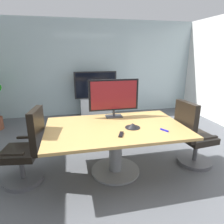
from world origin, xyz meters
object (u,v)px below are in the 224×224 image
at_px(conference_table, 116,137).
at_px(conference_phone, 133,126).
at_px(wall_display_unit, 96,101).
at_px(office_chair_left, 27,153).
at_px(remote_control, 121,134).
at_px(office_chair_right, 192,139).
at_px(tv_monitor, 114,96).

xyz_separation_m(conference_table, conference_phone, (0.23, -0.10, 0.21)).
bearing_deg(wall_display_unit, conference_phone, -87.58).
xyz_separation_m(office_chair_left, remote_control, (1.28, -0.35, 0.31)).
xyz_separation_m(wall_display_unit, conference_phone, (0.13, -3.00, 0.35)).
distance_m(conference_phone, remote_control, 0.32).
xyz_separation_m(office_chair_right, conference_phone, (-1.05, -0.04, 0.33)).
relative_size(tv_monitor, conference_phone, 3.82).
bearing_deg(office_chair_left, conference_phone, 93.01).
distance_m(office_chair_right, tv_monitor, 1.47).
bearing_deg(tv_monitor, remote_control, -95.85).
distance_m(office_chair_left, remote_control, 1.36).
height_order(office_chair_left, wall_display_unit, wall_display_unit).
bearing_deg(conference_phone, remote_control, -136.54).
bearing_deg(tv_monitor, wall_display_unit, 89.42).
height_order(office_chair_left, tv_monitor, tv_monitor).
relative_size(office_chair_left, remote_control, 6.41).
xyz_separation_m(conference_table, office_chair_right, (1.28, -0.06, -0.13)).
bearing_deg(conference_phone, wall_display_unit, 92.42).
relative_size(office_chair_right, remote_control, 6.41).
relative_size(office_chair_right, tv_monitor, 1.30).
bearing_deg(conference_table, conference_phone, -24.52).
height_order(tv_monitor, conference_phone, tv_monitor).
bearing_deg(conference_table, remote_control, -90.50).
bearing_deg(tv_monitor, office_chair_left, -162.08).
bearing_deg(remote_control, conference_phone, 65.99).
bearing_deg(office_chair_right, remote_control, 95.40).
bearing_deg(tv_monitor, office_chair_right, -23.78).
height_order(conference_table, wall_display_unit, wall_display_unit).
distance_m(conference_table, office_chair_right, 1.29).
height_order(conference_table, office_chair_left, office_chair_left).
distance_m(conference_table, tv_monitor, 0.71).
distance_m(conference_table, office_chair_left, 1.28).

